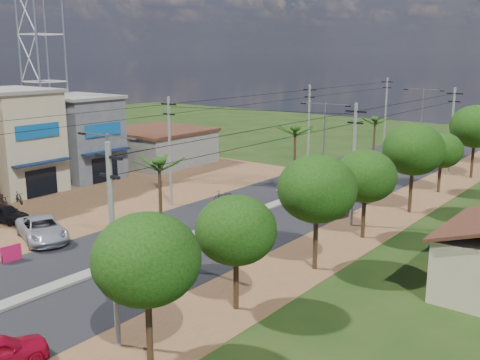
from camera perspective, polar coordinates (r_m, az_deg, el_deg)
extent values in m
plane|color=black|center=(34.73, -12.70, -8.55)|extent=(160.00, 160.00, 0.00)
cube|color=black|center=(45.16, 2.07, -3.16)|extent=(12.00, 110.00, 0.04)
cube|color=#605E56|center=(47.52, 4.19, -2.28)|extent=(1.00, 90.00, 0.18)
cube|color=brown|center=(50.76, -16.62, -1.89)|extent=(18.00, 46.00, 0.04)
cube|color=brown|center=(41.02, 11.80, -5.12)|extent=(5.00, 90.00, 0.03)
cube|color=tan|center=(55.15, -22.05, 3.61)|extent=(8.00, 6.00, 9.00)
cube|color=#605E56|center=(54.67, -22.46, 8.42)|extent=(8.40, 6.40, 0.30)
cube|color=#0D1D39|center=(51.67, -19.43, 1.67)|extent=(0.80, 5.40, 0.15)
cube|color=black|center=(52.32, -19.49, -0.22)|extent=(0.10, 3.00, 2.40)
cube|color=#0D4B89|center=(51.51, -19.86, 4.71)|extent=(0.12, 4.20, 1.20)
cube|color=#45474C|center=(59.00, -16.16, 4.10)|extent=(8.00, 6.00, 8.00)
cube|color=#605E56|center=(58.55, -16.41, 8.12)|extent=(8.40, 6.40, 0.30)
cube|color=#0D1D39|center=(55.69, -13.41, 2.82)|extent=(0.80, 5.40, 0.15)
cube|color=black|center=(56.29, -13.54, 1.05)|extent=(0.10, 3.00, 2.40)
cube|color=#0D4B89|center=(55.62, -13.73, 4.98)|extent=(0.12, 4.20, 1.20)
cube|color=#605E56|center=(64.93, -8.40, 3.27)|extent=(10.00, 10.00, 3.60)
cube|color=black|center=(64.63, -8.46, 5.02)|extent=(10.40, 10.40, 0.30)
cylinder|color=black|center=(23.69, -9.26, -13.37)|extent=(0.28, 0.28, 4.20)
ellipsoid|color=black|center=(22.73, -9.48, -7.93)|extent=(4.40, 4.40, 3.74)
cylinder|color=black|center=(27.90, -0.40, -9.40)|extent=(0.28, 0.28, 3.85)
ellipsoid|color=black|center=(27.14, -0.41, -5.10)|extent=(4.00, 4.00, 3.40)
cylinder|color=black|center=(33.04, 7.70, -5.27)|extent=(0.28, 0.28, 4.55)
ellipsoid|color=black|center=(32.33, 7.83, -0.89)|extent=(4.60, 4.60, 3.91)
cylinder|color=black|center=(39.21, 12.47, -2.92)|extent=(0.28, 0.28, 4.06)
ellipsoid|color=black|center=(38.65, 12.63, 0.39)|extent=(4.20, 4.20, 3.57)
cylinder|color=black|center=(46.22, 16.99, -0.33)|extent=(0.28, 0.28, 4.76)
ellipsoid|color=black|center=(45.70, 17.22, 2.99)|extent=(4.80, 4.80, 4.08)
cylinder|color=black|center=(53.87, 19.62, 0.70)|extent=(0.28, 0.28, 3.64)
ellipsoid|color=black|center=(53.49, 19.79, 2.88)|extent=(3.80, 3.80, 3.23)
cylinder|color=black|center=(61.14, 22.58, 2.44)|extent=(0.28, 0.28, 4.90)
ellipsoid|color=black|center=(60.74, 22.81, 5.04)|extent=(5.00, 5.00, 4.25)
cylinder|color=black|center=(36.34, -8.08, -2.57)|extent=(0.22, 0.22, 5.80)
cylinder|color=black|center=(48.48, 5.56, 1.65)|extent=(0.22, 0.22, 6.20)
cylinder|color=black|center=(62.47, 13.43, 3.56)|extent=(0.22, 0.22, 5.50)
cylinder|color=gray|center=(33.50, -13.03, -2.16)|extent=(0.16, 0.16, 8.00)
cube|color=gray|center=(31.81, -12.01, 4.28)|extent=(2.40, 0.08, 0.08)
cube|color=gray|center=(33.66, -14.67, 4.60)|extent=(2.40, 0.08, 0.08)
cube|color=black|center=(31.00, -10.68, 3.93)|extent=(0.50, 0.18, 0.12)
cube|color=black|center=(34.54, -15.79, 4.57)|extent=(0.50, 0.18, 0.12)
cylinder|color=gray|center=(52.55, 8.50, 3.44)|extent=(0.16, 0.16, 8.00)
cube|color=gray|center=(51.49, 9.82, 7.58)|extent=(2.40, 0.08, 0.08)
cube|color=gray|center=(52.65, 7.49, 7.77)|extent=(2.40, 0.08, 0.08)
cube|color=black|center=(51.00, 10.91, 7.37)|extent=(0.50, 0.18, 0.12)
cube|color=black|center=(53.22, 6.46, 7.75)|extent=(0.50, 0.18, 0.12)
cylinder|color=gray|center=(75.18, 17.95, 5.78)|extent=(0.16, 0.16, 8.00)
cube|color=gray|center=(74.44, 19.04, 8.66)|extent=(2.40, 0.08, 0.08)
cube|color=gray|center=(75.25, 17.29, 8.82)|extent=(2.40, 0.08, 0.08)
cube|color=black|center=(74.10, 19.84, 8.51)|extent=(0.50, 0.18, 0.12)
cube|color=black|center=(75.65, 16.50, 8.82)|extent=(0.50, 0.18, 0.12)
cylinder|color=#605E56|center=(46.34, -7.12, 2.85)|extent=(0.24, 0.24, 9.00)
cube|color=black|center=(45.83, -7.26, 7.65)|extent=(1.60, 0.12, 0.12)
cube|color=black|center=(45.90, -7.23, 6.66)|extent=(1.20, 0.12, 0.12)
cylinder|color=#605E56|center=(63.66, 7.00, 5.58)|extent=(0.24, 0.24, 9.00)
cube|color=black|center=(63.28, 7.10, 9.09)|extent=(1.60, 0.12, 0.12)
cube|color=black|center=(63.34, 7.08, 8.36)|extent=(1.20, 0.12, 0.12)
cylinder|color=#605E56|center=(82.30, 14.59, 6.91)|extent=(0.24, 0.24, 9.00)
cube|color=black|center=(82.01, 14.74, 9.62)|extent=(1.60, 0.12, 0.12)
cube|color=black|center=(82.06, 14.71, 9.06)|extent=(1.20, 0.12, 0.12)
cylinder|color=#605E56|center=(24.16, -12.74, -6.81)|extent=(0.24, 0.24, 9.00)
cube|color=black|center=(23.16, -13.21, 2.32)|extent=(1.60, 0.12, 0.12)
cube|color=black|center=(23.32, -13.11, 0.39)|extent=(1.20, 0.12, 0.12)
cylinder|color=#605E56|center=(41.19, 11.45, 1.43)|extent=(0.24, 0.24, 9.00)
cube|color=black|center=(40.61, 11.70, 6.83)|extent=(1.60, 0.12, 0.12)
cube|color=black|center=(40.70, 11.65, 5.71)|extent=(1.20, 0.12, 0.12)
cylinder|color=#605E56|center=(61.46, 20.68, 4.59)|extent=(0.24, 0.24, 9.00)
cube|color=black|center=(61.08, 20.98, 8.21)|extent=(1.60, 0.12, 0.12)
cube|color=black|center=(61.13, 20.92, 7.46)|extent=(1.20, 0.12, 0.12)
imported|color=#A1A2A9|center=(44.38, 8.43, -2.58)|extent=(3.10, 4.96, 1.54)
imported|color=#ACACA8|center=(52.22, 5.85, -0.26)|extent=(2.33, 4.83, 1.36)
imported|color=#A1A2A9|center=(40.34, -19.47, -4.78)|extent=(6.12, 4.33, 1.55)
imported|color=black|center=(45.66, -22.75, -3.16)|extent=(4.14, 2.25, 1.34)
imported|color=black|center=(32.96, -5.89, -8.64)|extent=(1.04, 1.81, 0.90)
imported|color=black|center=(47.89, -1.73, -1.65)|extent=(1.08, 1.95, 0.97)
imported|color=black|center=(57.93, 9.70, 0.79)|extent=(0.84, 1.84, 1.07)
cube|color=#B41042|center=(37.11, -22.24, -6.93)|extent=(0.20, 1.28, 1.07)
cylinder|color=black|center=(36.93, -22.99, -7.54)|extent=(0.04, 0.04, 0.53)
cylinder|color=black|center=(37.47, -21.43, -7.11)|extent=(0.04, 0.04, 0.53)
imported|color=black|center=(50.13, -22.83, -1.99)|extent=(1.72, 0.75, 1.00)
imported|color=black|center=(50.75, -21.57, -1.71)|extent=(1.72, 0.75, 1.00)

